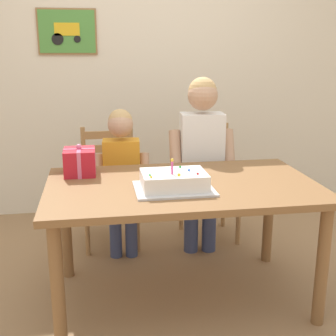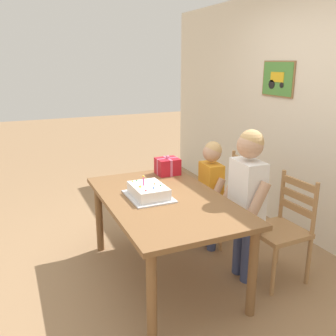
% 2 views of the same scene
% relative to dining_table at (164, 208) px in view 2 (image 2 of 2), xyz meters
% --- Properties ---
extents(ground_plane, '(20.00, 20.00, 0.00)m').
position_rel_dining_table_xyz_m(ground_plane, '(0.00, 0.00, -0.66)').
color(ground_plane, '#997551').
extents(back_wall, '(6.40, 0.11, 2.60)m').
position_rel_dining_table_xyz_m(back_wall, '(-0.00, 1.73, 0.64)').
color(back_wall, silver).
rests_on(back_wall, ground).
extents(dining_table, '(1.59, 0.96, 0.75)m').
position_rel_dining_table_xyz_m(dining_table, '(0.00, 0.00, 0.00)').
color(dining_table, brown).
rests_on(dining_table, ground).
extents(birthday_cake, '(0.44, 0.34, 0.19)m').
position_rel_dining_table_xyz_m(birthday_cake, '(-0.07, -0.11, 0.14)').
color(birthday_cake, silver).
rests_on(birthday_cake, dining_table).
extents(gift_box_red_large, '(0.20, 0.22, 0.20)m').
position_rel_dining_table_xyz_m(gift_box_red_large, '(-0.60, 0.29, 0.17)').
color(gift_box_red_large, red).
rests_on(gift_box_red_large, dining_table).
extents(chair_left, '(0.43, 0.43, 0.92)m').
position_rel_dining_table_xyz_m(chair_left, '(-0.40, 0.93, -0.20)').
color(chair_left, '#A87A4C').
rests_on(chair_left, ground).
extents(chair_right, '(0.43, 0.43, 0.92)m').
position_rel_dining_table_xyz_m(chair_right, '(0.40, 0.93, -0.20)').
color(chair_right, '#A87A4C').
rests_on(chair_right, ground).
extents(child_older, '(0.49, 0.28, 1.33)m').
position_rel_dining_table_xyz_m(child_older, '(0.27, 0.64, 0.14)').
color(child_older, '#38426B').
rests_on(child_older, ground).
extents(child_younger, '(0.41, 0.24, 1.11)m').
position_rel_dining_table_xyz_m(child_younger, '(-0.32, 0.64, 0.01)').
color(child_younger, '#38426B').
rests_on(child_younger, ground).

